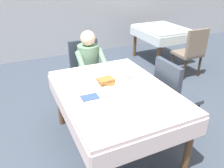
{
  "coord_description": "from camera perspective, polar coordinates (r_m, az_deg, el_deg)",
  "views": [
    {
      "loc": [
        -0.91,
        -1.89,
        1.88
      ],
      "look_at": [
        -0.02,
        0.04,
        0.79
      ],
      "focal_mm": 36.54,
      "sensor_mm": 36.0,
      "label": 1
    }
  ],
  "objects": [
    {
      "name": "background_table_far",
      "position": [
        5.14,
        12.27,
        12.39
      ],
      "size": [
        0.92,
        1.12,
        0.74
      ],
      "color": "silver",
      "rests_on": "ground"
    },
    {
      "name": "dining_table_main",
      "position": [
        2.43,
        0.82,
        -3.23
      ],
      "size": [
        1.12,
        1.52,
        0.74
      ],
      "color": "silver",
      "rests_on": "ground"
    },
    {
      "name": "ground_plane",
      "position": [
        2.81,
        0.73,
        -14.73
      ],
      "size": [
        14.0,
        14.0,
        0.0
      ],
      "primitive_type": "plane",
      "color": "#3D4756"
    },
    {
      "name": "cup_coffee",
      "position": [
        2.59,
        3.56,
        2.08
      ],
      "size": [
        0.11,
        0.08,
        0.08
      ],
      "color": "white",
      "rests_on": "dining_table_main"
    },
    {
      "name": "diner_person",
      "position": [
        3.29,
        -5.67,
        5.45
      ],
      "size": [
        0.4,
        0.43,
        1.12
      ],
      "rotation": [
        0.0,
        0.0,
        3.14
      ],
      "color": "gray",
      "rests_on": "ground"
    },
    {
      "name": "background_chair_empty",
      "position": [
        4.47,
        19.32,
        8.05
      ],
      "size": [
        0.44,
        0.45,
        0.93
      ],
      "color": "#7A6B5B",
      "rests_on": "ground"
    },
    {
      "name": "chair_right_side",
      "position": [
        2.87,
        14.85,
        -1.93
      ],
      "size": [
        0.45,
        0.44,
        0.93
      ],
      "rotation": [
        0.0,
        0.0,
        -1.57
      ],
      "color": "#384251",
      "rests_on": "ground"
    },
    {
      "name": "spoon_near_edge",
      "position": [
        2.19,
        1.62,
        -4.06
      ],
      "size": [
        0.15,
        0.02,
        0.0
      ],
      "primitive_type": "cube",
      "rotation": [
        0.0,
        0.0,
        0.02
      ],
      "color": "silver",
      "rests_on": "dining_table_main"
    },
    {
      "name": "chair_diner",
      "position": [
        3.48,
        -6.44,
        4.18
      ],
      "size": [
        0.44,
        0.45,
        0.93
      ],
      "rotation": [
        0.0,
        0.0,
        3.14
      ],
      "color": "#384251",
      "rests_on": "ground"
    },
    {
      "name": "fork_left_of_plate",
      "position": [
        2.4,
        -5.29,
        -1.25
      ],
      "size": [
        0.03,
        0.18,
        0.0
      ],
      "primitive_type": "cube",
      "rotation": [
        0.0,
        0.0,
        1.69
      ],
      "color": "silver",
      "rests_on": "dining_table_main"
    },
    {
      "name": "knife_right_of_plate",
      "position": [
        2.53,
        2.81,
        0.46
      ],
      "size": [
        0.01,
        0.2,
        0.0
      ],
      "primitive_type": "cube",
      "rotation": [
        0.0,
        0.0,
        1.57
      ],
      "color": "silver",
      "rests_on": "dining_table_main"
    },
    {
      "name": "napkin_folded",
      "position": [
        2.25,
        -5.56,
        -3.3
      ],
      "size": [
        0.17,
        0.13,
        0.01
      ],
      "primitive_type": "cube",
      "rotation": [
        0.0,
        0.0,
        -0.04
      ],
      "color": "#334C7F",
      "rests_on": "dining_table_main"
    },
    {
      "name": "plate_breakfast",
      "position": [
        2.47,
        -1.32,
        -0.07
      ],
      "size": [
        0.28,
        0.28,
        0.02
      ],
      "primitive_type": "cylinder",
      "color": "white",
      "rests_on": "dining_table_main"
    },
    {
      "name": "breakfast_stack",
      "position": [
        2.46,
        -1.47,
        0.78
      ],
      "size": [
        0.19,
        0.18,
        0.06
      ],
      "color": "#A36B33",
      "rests_on": "plate_breakfast"
    }
  ]
}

